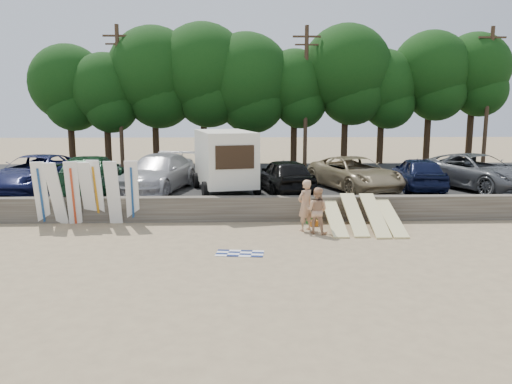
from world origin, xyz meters
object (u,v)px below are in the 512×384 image
car_6 (477,172)px  beachgoer_b (317,210)px  box_trailer (225,158)px  car_1 (91,174)px  car_2 (158,173)px  beachgoer_a (305,205)px  car_3 (285,176)px  car_5 (418,173)px  car_0 (36,173)px  cooler (312,220)px  car_4 (355,173)px

car_6 → beachgoer_b: 10.12m
beachgoer_b → box_trailer: bearing=-30.6°
car_1 → car_6: size_ratio=0.98×
car_1 → car_2: bearing=-177.5°
beachgoer_b → beachgoer_a: bearing=-23.5°
beachgoer_b → car_2: bearing=-14.5°
car_1 → car_3: 8.84m
car_6 → beachgoer_b: bearing=-169.3°
box_trailer → car_3: 2.86m
car_5 → car_6: size_ratio=0.77×
car_2 → car_0: bearing=-166.8°
car_5 → beachgoer_a: bearing=44.9°
cooler → beachgoer_a: bearing=-128.4°
beachgoer_a → car_1: bearing=-64.6°
car_6 → beachgoer_b: car_6 is taller
car_1 → beachgoer_b: car_1 is taller
car_4 → car_6: car_6 is taller
car_1 → beachgoer_a: car_1 is taller
car_2 → beachgoer_b: 8.65m
car_6 → car_3: bearing=163.0°
cooler → car_5: bearing=17.4°
beachgoer_a → box_trailer: bearing=-94.3°
car_2 → car_5: (12.23, -0.11, -0.05)m
car_5 → cooler: 6.90m
beachgoer_a → car_5: bearing=-177.9°
car_3 → car_4: 3.50m
cooler → car_3: bearing=87.3°
box_trailer → cooler: size_ratio=12.52×
car_2 → car_5: size_ratio=1.25×
box_trailer → car_0: bearing=165.0°
car_5 → beachgoer_a: size_ratio=2.40×
beachgoer_a → beachgoer_b: size_ratio=1.13×
car_4 → car_5: 2.98m
car_4 → car_1: bearing=163.3°
car_1 → car_3: bearing=171.6°
car_0 → beachgoer_a: 12.93m
car_1 → cooler: car_1 is taller
beachgoer_b → cooler: size_ratio=4.48×
car_1 → car_5: (15.21, 0.31, -0.06)m
car_2 → beachgoer_b: size_ratio=3.39×
car_3 → beachgoer_b: bearing=88.9°
beachgoer_a → cooler: (0.42, 1.10, -0.80)m
beachgoer_a → beachgoer_b: 0.57m
car_0 → cooler: size_ratio=15.83×
car_1 → car_5: 15.21m
car_6 → beachgoer_a: 10.21m
car_0 → car_5: car_0 is taller
car_1 → car_4: 12.23m
car_4 → car_3: bearing=175.2°
car_2 → beachgoer_a: car_2 is taller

